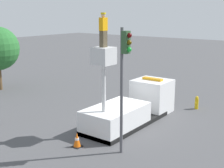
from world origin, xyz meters
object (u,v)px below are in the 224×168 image
object	(u,v)px
bucket_truck	(132,107)
traffic_light_pole	(124,67)
worker	(103,30)
fire_hydrant	(197,103)
traffic_cone_rear	(77,140)

from	to	relation	value
bucket_truck	traffic_light_pole	xyz separation A→B (m)	(-3.95, -2.12, 3.29)
worker	fire_hydrant	world-z (taller)	worker
fire_hydrant	traffic_cone_rear	xyz separation A→B (m)	(-9.61, 2.36, -0.09)
traffic_cone_rear	traffic_light_pole	bearing A→B (deg)	-70.45
traffic_light_pole	fire_hydrant	size ratio (longest dim) A/B	6.50
worker	traffic_cone_rear	xyz separation A→B (m)	(-1.98, 0.16, -5.36)
bucket_truck	worker	size ratio (longest dim) A/B	4.15
bucket_truck	traffic_light_pole	distance (m)	5.56
worker	traffic_cone_rear	world-z (taller)	worker
fire_hydrant	traffic_cone_rear	size ratio (longest dim) A/B	1.22
worker	fire_hydrant	size ratio (longest dim) A/B	1.90
traffic_cone_rear	bucket_truck	bearing A→B (deg)	-1.89
bucket_truck	fire_hydrant	world-z (taller)	bucket_truck
traffic_light_pole	fire_hydrant	distance (m)	9.57
worker	traffic_light_pole	size ratio (longest dim) A/B	0.29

